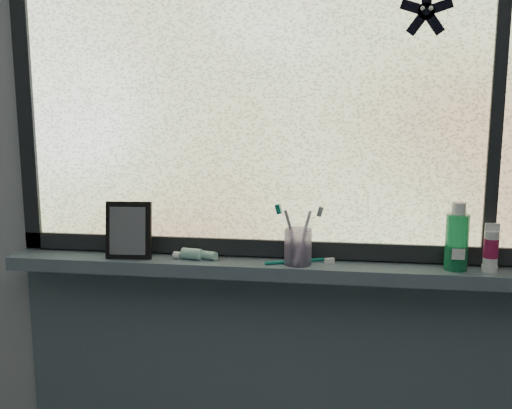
{
  "coord_description": "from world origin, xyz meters",
  "views": [
    {
      "loc": [
        0.18,
        -0.37,
        1.47
      ],
      "look_at": [
        -0.03,
        1.05,
        1.22
      ],
      "focal_mm": 40.0,
      "sensor_mm": 36.0,
      "label": 1
    }
  ],
  "objects_px": {
    "vanity_mirror": "(129,230)",
    "mouthwash_bottle": "(457,236)",
    "toothbrush_cup": "(298,247)",
    "cream_tube": "(491,246)"
  },
  "relations": [
    {
      "from": "vanity_mirror",
      "to": "toothbrush_cup",
      "type": "distance_m",
      "value": 0.5
    },
    {
      "from": "mouthwash_bottle",
      "to": "vanity_mirror",
      "type": "bearing_deg",
      "value": -179.29
    },
    {
      "from": "vanity_mirror",
      "to": "toothbrush_cup",
      "type": "height_order",
      "value": "vanity_mirror"
    },
    {
      "from": "toothbrush_cup",
      "to": "vanity_mirror",
      "type": "bearing_deg",
      "value": -179.63
    },
    {
      "from": "toothbrush_cup",
      "to": "cream_tube",
      "type": "distance_m",
      "value": 0.53
    },
    {
      "from": "vanity_mirror",
      "to": "toothbrush_cup",
      "type": "relative_size",
      "value": 1.65
    },
    {
      "from": "vanity_mirror",
      "to": "mouthwash_bottle",
      "type": "height_order",
      "value": "mouthwash_bottle"
    },
    {
      "from": "vanity_mirror",
      "to": "mouthwash_bottle",
      "type": "distance_m",
      "value": 0.94
    },
    {
      "from": "toothbrush_cup",
      "to": "mouthwash_bottle",
      "type": "xyz_separation_m",
      "value": [
        0.44,
        0.01,
        0.04
      ]
    },
    {
      "from": "toothbrush_cup",
      "to": "mouthwash_bottle",
      "type": "height_order",
      "value": "mouthwash_bottle"
    }
  ]
}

